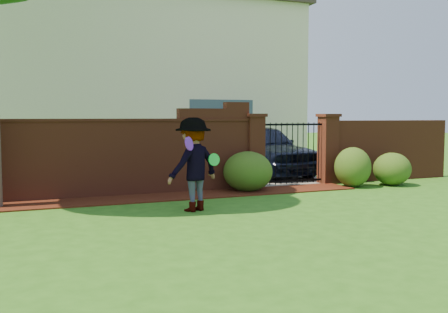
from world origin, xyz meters
name	(u,v)px	position (x,y,z in m)	size (l,w,h in m)	color
ground	(226,229)	(0.00, 0.00, -0.01)	(80.00, 80.00, 0.01)	#265A16
mulch_bed	(127,199)	(-0.95, 3.34, 0.01)	(11.10, 1.08, 0.03)	#341209
brick_wall	(73,157)	(-2.01, 4.00, 0.93)	(8.70, 0.31, 2.16)	maroon
brick_wall_return	(388,150)	(6.60, 4.00, 0.85)	(4.00, 0.25, 1.70)	maroon
pillar_left	(254,150)	(2.40, 4.00, 0.96)	(0.50, 0.50, 1.88)	maroon
pillar_right	(328,148)	(4.60, 4.00, 0.96)	(0.50, 0.50, 1.88)	maroon
iron_gate	(292,153)	(3.50, 4.00, 0.85)	(1.78, 0.03, 1.60)	black
driveway	(233,170)	(3.50, 8.00, 0.01)	(3.20, 8.00, 0.01)	slate
house	(134,82)	(1.00, 12.00, 3.16)	(12.40, 6.40, 6.30)	#F2EACB
car	(264,149)	(3.82, 6.30, 0.80)	(1.89, 4.69, 1.60)	black
shrub_left	(248,171)	(1.98, 3.47, 0.49)	(1.19, 1.19, 0.97)	#214615
shrub_middle	(353,167)	(4.80, 3.17, 0.51)	(0.93, 0.93, 1.03)	#214615
shrub_right	(392,169)	(5.95, 3.04, 0.43)	(0.97, 0.97, 0.86)	#214615
man	(194,165)	(0.01, 1.61, 0.90)	(1.16, 0.67, 1.79)	gray
frisbee_purple	(189,144)	(-0.22, 1.20, 1.32)	(0.26, 0.26, 0.02)	#6D1FC4
frisbee_green	(214,160)	(0.40, 1.59, 0.98)	(0.24, 0.24, 0.02)	green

